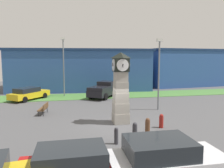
# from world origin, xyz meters

# --- Properties ---
(ground_plane) EXTENTS (66.65, 66.65, 0.00)m
(ground_plane) POSITION_xyz_m (0.00, 0.00, 0.00)
(ground_plane) COLOR #4C4C4F
(clock_tower) EXTENTS (1.33, 1.27, 5.00)m
(clock_tower) POSITION_xyz_m (0.47, 0.58, 2.47)
(clock_tower) COLOR #9C978D
(clock_tower) RESTS_ON ground_plane
(bollard_near_tower) EXTENTS (0.28, 0.28, 0.92)m
(bollard_near_tower) POSITION_xyz_m (2.84, -1.06, 0.46)
(bollard_near_tower) COLOR maroon
(bollard_near_tower) RESTS_ON ground_plane
(bollard_mid_row) EXTENTS (0.29, 0.29, 0.98)m
(bollard_mid_row) POSITION_xyz_m (1.52, -2.00, 0.50)
(bollard_mid_row) COLOR brown
(bollard_mid_row) RESTS_ON ground_plane
(bollard_far_row) EXTENTS (0.27, 0.27, 1.01)m
(bollard_far_row) POSITION_xyz_m (0.46, -2.80, 0.51)
(bollard_far_row) COLOR #333338
(bollard_far_row) RESTS_ON ground_plane
(bollard_end_row) EXTENTS (0.22, 0.22, 0.92)m
(bollard_end_row) POSITION_xyz_m (-0.70, -3.19, 0.46)
(bollard_end_row) COLOR #333338
(bollard_end_row) RESTS_ON ground_plane
(car_near_tower) EXTENTS (4.47, 1.92, 1.45)m
(car_near_tower) POSITION_xyz_m (-2.90, -6.70, 0.74)
(car_near_tower) COLOR #A51111
(car_near_tower) RESTS_ON ground_plane
(car_by_building) EXTENTS (4.41, 2.11, 1.64)m
(car_by_building) POSITION_xyz_m (0.27, -7.03, 0.82)
(car_by_building) COLOR silver
(car_by_building) RESTS_ON ground_plane
(car_far_lot) EXTENTS (4.22, 4.66, 1.40)m
(car_far_lot) POSITION_xyz_m (-7.40, 11.14, 0.73)
(car_far_lot) COLOR gold
(car_far_lot) RESTS_ON ground_plane
(pickup_truck) EXTENTS (4.41, 5.12, 1.85)m
(pickup_truck) POSITION_xyz_m (1.01, 10.98, 0.93)
(pickup_truck) COLOR black
(pickup_truck) RESTS_ON ground_plane
(bench) EXTENTS (0.76, 1.66, 0.90)m
(bench) POSITION_xyz_m (-5.14, 4.23, 0.52)
(bench) COLOR brown
(bench) RESTS_ON ground_plane
(street_lamp_near_road) EXTENTS (0.50, 0.24, 7.08)m
(street_lamp_near_road) POSITION_xyz_m (-3.58, 12.84, 4.05)
(street_lamp_near_road) COLOR slate
(street_lamp_near_road) RESTS_ON ground_plane
(street_lamp_far_side) EXTENTS (0.50, 0.24, 6.29)m
(street_lamp_far_side) POSITION_xyz_m (4.73, 3.78, 3.64)
(street_lamp_far_side) COLOR slate
(street_lamp_far_side) RESTS_ON ground_plane
(warehouse_blue_far) EXTENTS (20.96, 11.08, 5.94)m
(warehouse_blue_far) POSITION_xyz_m (-1.05, 19.48, 2.98)
(warehouse_blue_far) COLOR #2D5193
(warehouse_blue_far) RESTS_ON ground_plane
(storefront_low_left) EXTENTS (15.98, 9.60, 6.15)m
(storefront_low_left) POSITION_xyz_m (17.33, 20.87, 3.08)
(storefront_low_left) COLOR #2D5193
(storefront_low_left) RESTS_ON ground_plane
(grass_verge_far) EXTENTS (39.99, 4.60, 0.04)m
(grass_verge_far) POSITION_xyz_m (3.77, 12.22, 0.02)
(grass_verge_far) COLOR #477A38
(grass_verge_far) RESTS_ON ground_plane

